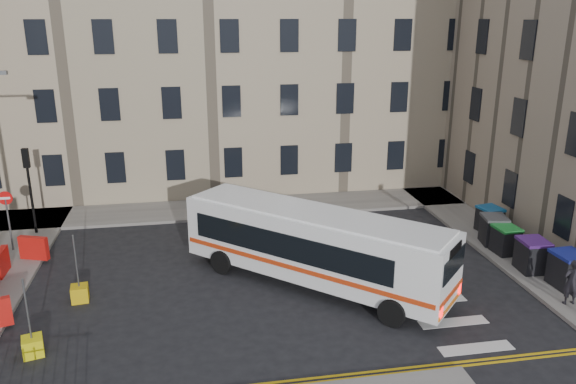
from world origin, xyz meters
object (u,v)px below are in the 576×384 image
object	(u,v)px
bus	(314,244)
bollard_chevron	(33,346)
wheelie_bin_d	(493,230)
wheelie_bin_e	(489,219)
wheelie_bin_a	(568,270)
wheelie_bin_b	(532,255)
bollard_yellow	(80,293)
wheelie_bin_c	(506,240)
pedestrian	(571,282)

from	to	relation	value
bus	bollard_chevron	size ratio (longest dim) A/B	15.78
wheelie_bin_d	bollard_chevron	world-z (taller)	wheelie_bin_d
wheelie_bin_d	wheelie_bin_e	world-z (taller)	wheelie_bin_d
wheelie_bin_a	wheelie_bin_b	size ratio (longest dim) A/B	1.03
bus	bollard_yellow	bearing A→B (deg)	132.28
bollard_yellow	bollard_chevron	xyz separation A→B (m)	(-0.83, -3.35, 0.00)
wheelie_bin_a	wheelie_bin_e	size ratio (longest dim) A/B	1.10
wheelie_bin_c	wheelie_bin_d	world-z (taller)	wheelie_bin_d
wheelie_bin_a	wheelie_bin_d	bearing A→B (deg)	95.36
wheelie_bin_a	pedestrian	world-z (taller)	pedestrian
wheelie_bin_b	pedestrian	world-z (taller)	pedestrian
pedestrian	bollard_yellow	xyz separation A→B (m)	(-17.34, 3.56, -0.70)
wheelie_bin_c	wheelie_bin_e	distance (m)	2.54
bollard_chevron	bus	bearing A→B (deg)	18.50
wheelie_bin_e	bollard_chevron	size ratio (longest dim) A/B	2.06
bus	pedestrian	size ratio (longest dim) A/B	5.56
bus	wheelie_bin_d	bearing A→B (deg)	-32.54
bollard_yellow	bollard_chevron	world-z (taller)	same
wheelie_bin_e	wheelie_bin_b	bearing A→B (deg)	-106.44
wheelie_bin_a	wheelie_bin_d	xyz separation A→B (m)	(-0.58, 4.39, -0.03)
pedestrian	bollard_chevron	xyz separation A→B (m)	(-18.17, 0.21, -0.70)
wheelie_bin_b	bollard_yellow	bearing A→B (deg)	-179.04
wheelie_bin_c	wheelie_bin_a	bearing A→B (deg)	-82.59
wheelie_bin_e	pedestrian	bearing A→B (deg)	-105.86
pedestrian	bollard_chevron	size ratio (longest dim) A/B	2.84
wheelie_bin_a	wheelie_bin_b	distance (m)	1.60
bus	wheelie_bin_b	world-z (taller)	bus
pedestrian	bollard_chevron	distance (m)	18.19
wheelie_bin_a	pedestrian	distance (m)	1.48
bus	wheelie_bin_c	xyz separation A→B (m)	(8.78, 1.15, -0.93)
wheelie_bin_c	wheelie_bin_d	xyz separation A→B (m)	(0.03, 1.07, 0.05)
bus	pedestrian	bearing A→B (deg)	-68.30
wheelie_bin_b	wheelie_bin_d	xyz separation A→B (m)	(-0.07, 2.88, -0.01)
wheelie_bin_a	bollard_yellow	world-z (taller)	wheelie_bin_a
wheelie_bin_a	bollard_chevron	size ratio (longest dim) A/B	2.27
wheelie_bin_e	wheelie_bin_d	bearing A→B (deg)	-122.19
bus	pedestrian	distance (m)	9.29
wheelie_bin_b	wheelie_bin_c	xyz separation A→B (m)	(-0.10, 1.80, -0.06)
wheelie_bin_e	pedestrian	size ratio (longest dim) A/B	0.73
bollard_chevron	wheelie_bin_c	bearing A→B (deg)	13.35
wheelie_bin_b	bollard_yellow	distance (m)	17.63
wheelie_bin_c	bollard_chevron	distance (m)	18.85
bus	wheelie_bin_c	bearing A→B (deg)	-39.23
wheelie_bin_e	wheelie_bin_a	bearing A→B (deg)	-99.56
bollard_yellow	bollard_chevron	distance (m)	3.45
wheelie_bin_a	wheelie_bin_e	world-z (taller)	wheelie_bin_a
wheelie_bin_b	wheelie_bin_e	xyz separation A→B (m)	(0.52, 4.27, -0.06)
bus	wheelie_bin_a	bearing A→B (deg)	-59.67
bus	bollard_yellow	world-z (taller)	bus
bollard_yellow	bollard_chevron	bearing A→B (deg)	-103.88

